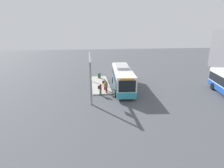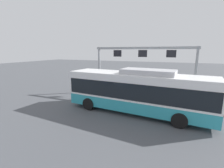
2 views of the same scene
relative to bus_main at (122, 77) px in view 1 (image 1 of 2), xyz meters
name	(u,v)px [view 1 (image 1 of 2)]	position (x,y,z in m)	size (l,w,h in m)	color
ground_plane	(122,88)	(0.01, 0.00, -1.81)	(120.00, 120.00, 0.00)	#4C4F54
platform_curb	(100,84)	(-2.42, -3.19, -1.73)	(10.00, 2.80, 0.16)	#B2ADA3
bus_main	(122,77)	(0.00, 0.00, 0.00)	(11.12, 3.39, 3.46)	teal
person_boarding	(100,89)	(2.63, -3.57, -0.92)	(0.35, 0.53, 1.67)	#476B4C
person_waiting_near	(106,87)	(2.07, -2.67, -0.76)	(0.38, 0.55, 1.67)	maroon
person_waiting_mid	(105,84)	(0.82, -2.80, -0.76)	(0.43, 0.58, 1.67)	maroon
platform_sign_gantry	(90,66)	(0.70, -4.85, 2.00)	(10.41, 0.24, 5.20)	gray
trash_bin	(99,76)	(-6.16, -3.14, -1.20)	(0.52, 0.52, 0.90)	#2D5133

